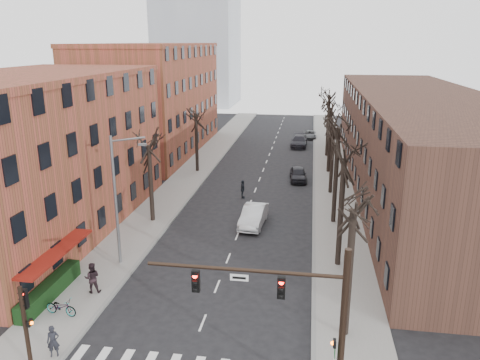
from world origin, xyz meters
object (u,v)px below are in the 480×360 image
at_px(parked_car_near, 298,174).
at_px(pedestrian_a, 53,341).
at_px(parked_car_mid, 299,141).
at_px(bicycle, 61,307).
at_px(silver_sedan, 254,216).

distance_m(parked_car_near, pedestrian_a, 33.84).
height_order(parked_car_near, pedestrian_a, pedestrian_a).
distance_m(parked_car_mid, pedestrian_a, 50.61).
height_order(parked_car_near, parked_car_mid, parked_car_mid).
bearing_deg(pedestrian_a, bicycle, 90.66).
bearing_deg(silver_sedan, parked_car_mid, 88.91).
xyz_separation_m(parked_car_mid, pedestrian_a, (-10.20, -49.57, 0.16)).
bearing_deg(parked_car_mid, bicycle, -102.31).
distance_m(silver_sedan, parked_car_near, 14.03).
bearing_deg(parked_car_near, silver_sedan, -107.96).
relative_size(pedestrian_a, bicycle, 0.85).
height_order(parked_car_mid, bicycle, parked_car_mid).
relative_size(silver_sedan, bicycle, 2.64).
distance_m(silver_sedan, pedestrian_a, 19.90).
height_order(parked_car_mid, pedestrian_a, pedestrian_a).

